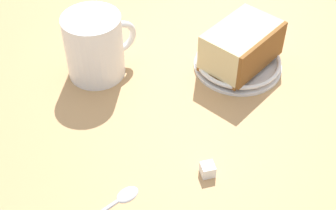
{
  "coord_description": "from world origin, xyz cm",
  "views": [
    {
      "loc": [
        48.75,
        9.65,
        49.67
      ],
      "look_at": [
        3.09,
        -3.3,
        3.0
      ],
      "focal_mm": 52.42,
      "sensor_mm": 36.0,
      "label": 1
    }
  ],
  "objects": [
    {
      "name": "ground_plane",
      "position": [
        0.0,
        0.0,
        -1.24
      ],
      "size": [
        123.81,
        123.81,
        2.48
      ],
      "primitive_type": "cube",
      "color": "tan"
    },
    {
      "name": "small_plate",
      "position": [
        -11.07,
        4.02,
        0.83
      ],
      "size": [
        13.7,
        13.7,
        1.68
      ],
      "color": "white",
      "rests_on": "ground_plane"
    },
    {
      "name": "cake_slice",
      "position": [
        -10.95,
        4.27,
        4.17
      ],
      "size": [
        13.87,
        12.06,
        6.34
      ],
      "color": "brown",
      "rests_on": "small_plate"
    },
    {
      "name": "tea_mug",
      "position": [
        -3.97,
        -16.53,
        5.14
      ],
      "size": [
        9.89,
        9.46,
        10.1
      ],
      "color": "white",
      "rests_on": "ground_plane"
    },
    {
      "name": "teaspoon",
      "position": [
        18.55,
        -5.99,
        0.35
      ],
      "size": [
        12.06,
        8.65,
        0.8
      ],
      "color": "silver",
      "rests_on": "ground_plane"
    },
    {
      "name": "sugar_cube",
      "position": [
        10.74,
        4.04,
        0.85
      ],
      "size": [
        2.32,
        2.32,
        1.69
      ],
      "primitive_type": "cube",
      "rotation": [
        0.0,
        0.0,
        0.54
      ],
      "color": "white",
      "rests_on": "ground_plane"
    }
  ]
}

